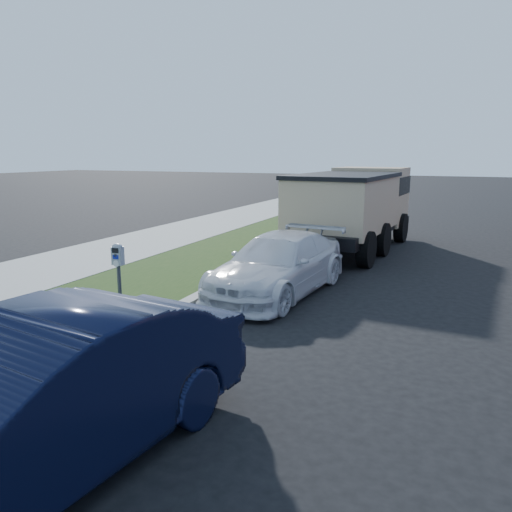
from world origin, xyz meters
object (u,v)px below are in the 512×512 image
at_px(parking_meter, 118,266).
at_px(dump_truck, 354,204).
at_px(navy_sedan, 39,400).
at_px(white_wagon, 278,264).

height_order(parking_meter, dump_truck, dump_truck).
distance_m(navy_sedan, dump_truck, 11.95).
bearing_deg(dump_truck, white_wagon, -89.16).
bearing_deg(navy_sedan, dump_truck, 96.54).
xyz_separation_m(navy_sedan, dump_truck, (0.15, 11.94, 0.61)).
bearing_deg(parking_meter, white_wagon, 60.85).
relative_size(parking_meter, dump_truck, 0.21).
height_order(parking_meter, white_wagon, parking_meter).
xyz_separation_m(parking_meter, navy_sedan, (1.72, -3.28, -0.35)).
distance_m(parking_meter, dump_truck, 8.86).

